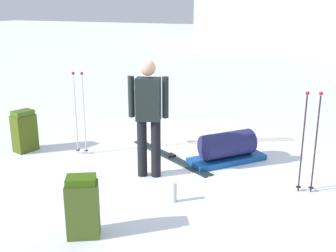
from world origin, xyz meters
The scene contains 11 objects.
ground_plane centered at (0.00, 0.00, 0.00)m, with size 80.00×80.00×0.00m, color white.
distant_snow_ridge centered at (-0.01, 21.79, 1.64)m, with size 13.41×5.00×3.27m, color white.
skier_standing centered at (-0.17, -0.30, 0.95)m, with size 0.55×0.31×1.70m.
ski_pair_near centered at (-0.19, 0.51, 0.01)m, with size 1.78×1.15×0.05m.
ski_pair_far centered at (0.66, 1.80, 0.01)m, with size 1.82×1.10×0.05m.
backpack_large_dark centered at (-0.11, -2.05, 0.34)m, with size 0.42×0.38×0.69m.
backpack_bright centered at (-2.58, -0.17, 0.35)m, with size 0.34×0.42×0.71m.
ski_poles_planted_near centered at (1.98, 0.05, 0.76)m, with size 0.23×0.12×1.37m.
ski_poles_planted_far centered at (-1.61, 0.09, 0.77)m, with size 0.21×0.11×1.38m.
gear_sled centered at (0.72, 0.70, 0.22)m, with size 1.15×1.23×0.49m.
thermos_bottle centered at (0.49, -0.92, 0.13)m, with size 0.07×0.07×0.26m, color #BABCC5.
Camera 1 is at (2.35, -5.40, 2.46)m, focal length 44.79 mm.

